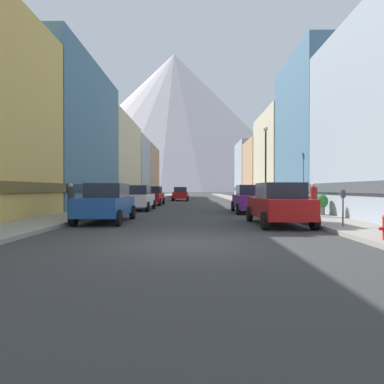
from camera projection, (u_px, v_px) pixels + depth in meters
The scene contains 25 objects.
ground_plane at pixel (185, 244), 9.04m from camera, with size 400.00×400.00×0.00m, color #363636.
sidewalk_left at pixel (147, 200), 44.09m from camera, with size 2.50×100.00×0.15m, color gray.
sidewalk_right at pixel (239, 200), 43.97m from camera, with size 2.50×100.00×0.15m, color gray.
storefront_left_1 at pixel (48, 139), 26.25m from camera, with size 8.47×13.71×11.51m.
storefront_left_2 at pixel (102, 162), 40.03m from camera, with size 7.68×13.69×10.12m.
storefront_left_3 at pixel (120, 169), 52.14m from camera, with size 8.94×9.40×9.82m.
storefront_left_4 at pixel (137, 172), 64.11m from camera, with size 7.48×13.91×9.90m.
storefront_right_1 at pixel (352, 136), 24.92m from camera, with size 9.97×8.81×11.58m.
storefront_right_2 at pixel (304, 160), 34.97m from camera, with size 9.33×10.41×9.67m.
storefront_right_3 at pixel (278, 171), 45.13m from camera, with size 8.80×8.82×8.24m.
storefront_right_4 at pixel (257, 171), 54.75m from camera, with size 6.65×9.25×9.37m.
car_left_0 at pixel (107, 203), 15.01m from camera, with size 2.12×4.43×1.78m.
car_left_1 at pixel (138, 198), 23.30m from camera, with size 2.07×4.40×1.78m.
car_left_2 at pixel (152, 196), 30.94m from camera, with size 2.08×4.41×1.78m.
car_right_0 at pixel (279, 204), 13.68m from camera, with size 2.09×4.41×1.78m.
car_right_1 at pixel (250, 199), 20.83m from camera, with size 2.15×4.44×1.78m.
car_driving_0 at pixel (181, 194), 42.28m from camera, with size 2.06×4.40×1.78m.
parking_meter_near at pixel (343, 203), 12.00m from camera, with size 0.14×0.10×1.33m.
trash_bin_right at pixel (305, 205), 17.98m from camera, with size 0.59×0.59×0.98m.
potted_plant_0 at pixel (321, 203), 17.36m from camera, with size 0.76×0.76×1.10m.
pedestrian_0 at pixel (71, 200), 17.13m from camera, with size 0.36×0.36×1.68m.
pedestrian_1 at pixel (314, 201), 16.34m from camera, with size 0.36×0.36×1.69m.
pedestrian_2 at pixel (269, 196), 26.29m from camera, with size 0.36×0.36×1.69m.
streetlamp_right at pixel (266, 155), 23.29m from camera, with size 0.36×0.36×5.86m.
mountain_backdrop at pixel (174, 123), 268.64m from camera, with size 216.02×216.02×112.88m, color silver.
Camera 1 is at (0.28, -9.02, 1.53)m, focal length 30.46 mm.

